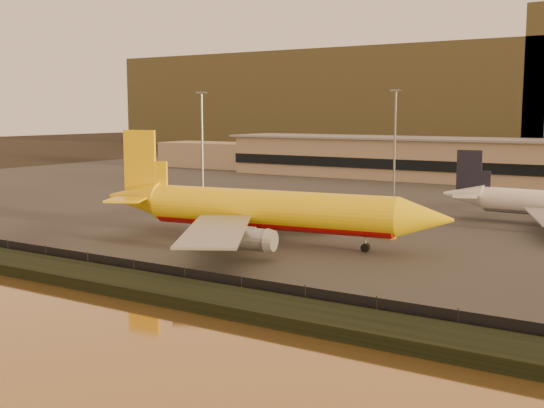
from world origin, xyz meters
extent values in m
plane|color=black|center=(0.00, 0.00, 0.00)|extent=(900.00, 900.00, 0.00)
cube|color=black|center=(0.00, -17.00, 0.70)|extent=(320.00, 7.00, 1.40)
cube|color=#2D2D2D|center=(0.00, 95.00, 0.10)|extent=(320.00, 220.00, 0.20)
cube|color=black|center=(0.00, -13.00, 1.30)|extent=(300.00, 0.05, 2.20)
cube|color=tan|center=(0.00, 125.00, 6.20)|extent=(160.00, 22.00, 12.00)
cube|color=black|center=(0.00, 113.80, 5.20)|extent=(160.00, 0.60, 3.00)
cube|color=gray|center=(0.00, 125.00, 12.50)|extent=(164.00, 24.00, 0.60)
cube|color=tan|center=(-95.00, 129.00, 4.70)|extent=(50.00, 18.00, 9.00)
cylinder|color=slate|center=(-60.00, 70.00, 12.70)|extent=(0.50, 0.50, 25.00)
cube|color=slate|center=(-60.00, 70.00, 25.40)|extent=(2.20, 2.20, 0.40)
cylinder|color=slate|center=(-10.00, 80.00, 12.70)|extent=(0.50, 0.50, 25.00)
cube|color=slate|center=(-10.00, 80.00, 25.40)|extent=(2.20, 2.20, 0.40)
cube|color=brown|center=(-140.00, 340.00, 27.50)|extent=(260.00, 160.00, 55.00)
cylinder|color=yellow|center=(-3.46, 14.19, 5.64)|extent=(40.07, 11.30, 5.73)
cylinder|color=red|center=(-3.46, 14.19, 4.64)|extent=(38.80, 9.90, 4.47)
cone|color=yellow|center=(19.98, 17.55, 5.64)|extent=(8.45, 6.77, 5.73)
cone|color=yellow|center=(-27.99, 10.67, 6.07)|extent=(10.63, 7.08, 5.73)
cube|color=yellow|center=(-26.90, 10.83, 12.37)|extent=(6.06, 1.31, 10.02)
cube|color=yellow|center=(-26.63, 16.65, 6.50)|extent=(6.36, 6.30, 0.34)
cube|color=yellow|center=(-25.00, 5.31, 6.50)|extent=(7.34, 7.31, 0.34)
cube|color=gray|center=(-6.72, 29.14, 4.64)|extent=(13.41, 25.91, 0.34)
cylinder|color=gray|center=(-3.46, 25.85, 3.06)|extent=(6.99, 4.06, 3.15)
cube|color=gray|center=(-2.38, -1.07, 4.64)|extent=(19.12, 25.30, 0.34)
cylinder|color=gray|center=(-0.18, 3.00, 3.06)|extent=(6.99, 4.06, 3.15)
cylinder|color=black|center=(11.53, 16.34, 0.83)|extent=(1.39, 1.17, 1.26)
cylinder|color=slate|center=(11.53, 16.34, 1.49)|extent=(0.22, 0.22, 2.58)
cylinder|color=black|center=(-7.18, 11.05, 0.83)|extent=(1.39, 1.17, 1.26)
cylinder|color=slate|center=(-7.18, 11.05, 1.49)|extent=(0.22, 0.22, 2.58)
cylinder|color=black|center=(-7.91, 16.16, 0.83)|extent=(1.39, 1.17, 1.26)
cylinder|color=slate|center=(-7.91, 16.16, 1.49)|extent=(0.22, 0.22, 2.58)
cone|color=white|center=(14.02, 55.69, 4.66)|extent=(8.01, 4.68, 4.35)
cube|color=black|center=(14.88, 55.65, 9.44)|extent=(4.79, 0.56, 7.61)
cube|color=white|center=(15.94, 59.96, 4.98)|extent=(5.52, 5.39, 0.26)
cube|color=white|center=(15.56, 51.27, 4.98)|extent=(5.29, 5.14, 0.26)
cube|color=yellow|center=(9.45, 28.16, 1.00)|extent=(3.74, 2.12, 1.59)
cube|color=white|center=(-28.12, 38.93, 1.14)|extent=(4.58, 3.28, 1.88)
camera|label=1|loc=(51.62, -72.93, 20.29)|focal=45.00mm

